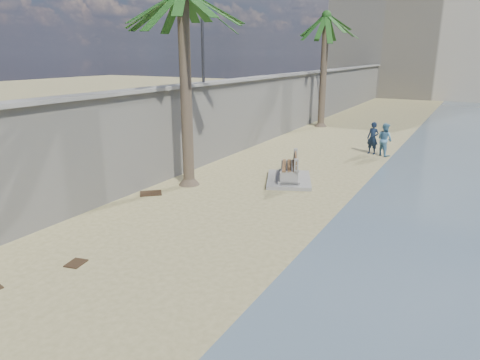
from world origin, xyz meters
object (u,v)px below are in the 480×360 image
at_px(palm_back, 326,17).
at_px(person_b, 385,138).
at_px(person_a, 373,136).
at_px(bench_far, 289,170).

relative_size(palm_back, person_b, 4.54).
distance_m(person_a, person_b, 0.59).
bearing_deg(palm_back, person_a, -53.63).
relative_size(bench_far, person_b, 1.63).
bearing_deg(palm_back, person_b, -50.94).
relative_size(palm_back, person_a, 4.41).
bearing_deg(bench_far, person_a, 74.95).
height_order(palm_back, person_b, palm_back).
relative_size(bench_far, palm_back, 0.36).
bearing_deg(person_b, palm_back, -16.11).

